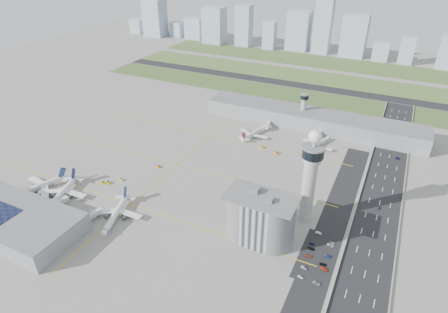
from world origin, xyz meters
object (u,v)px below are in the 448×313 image
at_px(car_lot_6, 317,283).
at_px(car_lot_11, 332,243).
at_px(airplane_near_a, 37,183).
at_px(car_lot_4, 312,244).
at_px(car_lot_8, 323,264).
at_px(admin_building, 260,218).
at_px(airplane_far_b, 318,142).
at_px(car_lot_5, 318,233).
at_px(car_lot_10, 331,245).
at_px(car_lot_3, 311,249).
at_px(airplane_far_a, 254,131).
at_px(car_lot_1, 304,268).
at_px(secondary_tower, 303,107).
at_px(jet_bridge_near_2, 84,222).
at_px(car_hw_1, 378,208).
at_px(car_hw_2, 397,158).
at_px(jet_bridge_far_0, 269,123).
at_px(car_hw_4, 389,127).
at_px(tug_1, 108,182).
at_px(tug_5, 277,153).
at_px(tug_3, 158,166).
at_px(car_lot_7, 324,269).
at_px(airplane_near_c, 115,211).
at_px(jet_bridge_near_0, 19,198).
at_px(car_lot_2, 309,256).
at_px(car_lot_9, 327,256).
at_px(tug_0, 103,183).
at_px(jet_bridge_near_1, 50,209).
at_px(tug_4, 262,147).
at_px(car_lot_0, 300,277).
at_px(control_tower, 310,174).
at_px(tug_2, 121,180).

relative_size(car_lot_6, car_lot_11, 1.15).
relative_size(airplane_near_a, car_lot_6, 9.66).
bearing_deg(car_lot_4, car_lot_8, -152.29).
xyz_separation_m(admin_building, airplane_far_b, (3.62, 132.15, -10.31)).
distance_m(car_lot_5, car_lot_10, 11.83).
bearing_deg(car_lot_3, car_lot_8, -140.45).
relative_size(airplane_far_a, car_lot_1, 9.85).
bearing_deg(secondary_tower, car_lot_4, -72.13).
distance_m(jet_bridge_near_2, car_hw_1, 196.06).
bearing_deg(car_lot_1, car_hw_2, -4.45).
relative_size(jet_bridge_far_0, car_hw_4, 3.87).
distance_m(tug_1, tug_5, 140.19).
height_order(jet_bridge_near_2, car_lot_6, jet_bridge_near_2).
relative_size(tug_3, tug_5, 0.83).
bearing_deg(car_lot_7, car_lot_10, 9.26).
xyz_separation_m(airplane_near_c, tug_3, (-11.39, 64.84, -5.00)).
distance_m(airplane_near_c, jet_bridge_near_0, 74.80).
bearing_deg(car_lot_8, car_lot_6, 177.23).
relative_size(tug_3, car_hw_4, 0.80).
bearing_deg(car_lot_7, jet_bridge_near_0, 105.53).
xyz_separation_m(secondary_tower, jet_bridge_near_2, (-83.00, -211.00, -15.95)).
bearing_deg(car_hw_4, car_lot_2, -100.55).
height_order(tug_1, car_lot_9, tug_1).
bearing_deg(jet_bridge_near_2, airplane_near_a, 85.34).
height_order(secondary_tower, airplane_near_a, secondary_tower).
bearing_deg(tug_3, tug_0, 55.72).
bearing_deg(jet_bridge_near_1, car_lot_7, -70.24).
bearing_deg(tug_5, tug_4, -55.41).
distance_m(tug_1, car_lot_1, 156.80).
xyz_separation_m(car_lot_0, car_lot_9, (9.64, 21.53, 0.10)).
relative_size(jet_bridge_far_0, car_lot_2, 3.48).
relative_size(tug_3, car_lot_2, 0.72).
distance_m(jet_bridge_near_0, tug_5, 200.53).
bearing_deg(control_tower, jet_bridge_near_0, -159.55).
height_order(airplane_near_c, jet_bridge_near_2, airplane_near_c).
relative_size(airplane_near_a, airplane_near_c, 1.01).
bearing_deg(car_lot_6, jet_bridge_far_0, 33.86).
height_order(car_lot_2, car_lot_4, car_lot_4).
bearing_deg(tug_3, car_lot_1, 156.25).
xyz_separation_m(tug_0, car_lot_9, (168.58, -1.70, -0.25)).
height_order(jet_bridge_near_1, tug_4, jet_bridge_near_1).
bearing_deg(tug_1, car_lot_11, 101.88).
height_order(car_lot_4, car_lot_9, car_lot_9).
xyz_separation_m(jet_bridge_near_1, tug_2, (17.19, 52.05, -2.02)).
distance_m(jet_bridge_near_1, tug_0, 43.23).
bearing_deg(tug_4, tug_0, 37.51).
relative_size(jet_bridge_near_2, car_lot_10, 3.26).
relative_size(airplane_far_b, car_lot_10, 8.31).
relative_size(tug_1, car_hw_2, 0.77).
distance_m(car_lot_11, car_hw_1, 52.38).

